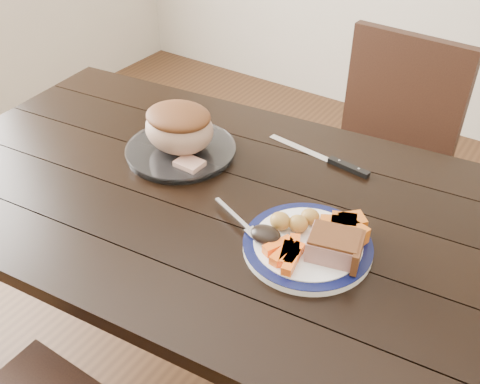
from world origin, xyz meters
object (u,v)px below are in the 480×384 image
Objects in this scene: dining_table at (219,222)px; serving_platter at (181,151)px; chair_far at (381,156)px; carving_knife at (336,162)px; roast_joint at (179,129)px; dinner_plate at (307,246)px; pork_slice at (334,246)px; fork at (241,222)px.

serving_platter reaches higher than dining_table.
serving_platter is at bearing 64.15° from chair_far.
roast_joint is at bearing -145.79° from carving_knife.
dinner_plate is 0.07m from pork_slice.
carving_knife is at bearing 27.31° from roast_joint.
dining_table is 8.72× the size of roast_joint.
roast_joint is at bearing 163.13° from dinner_plate.
pork_slice is at bearing -4.76° from dinner_plate.
chair_far reaches higher than serving_platter.
pork_slice is (0.17, -0.80, 0.27)m from chair_far.
roast_joint is at bearing 180.00° from serving_platter.
chair_far is at bearing 98.90° from carving_knife.
fork is (0.12, -0.08, 0.11)m from dining_table.
roast_joint reaches higher than serving_platter.
chair_far is 5.42× the size of fork.
dinner_plate is 0.50m from roast_joint.
serving_platter is at bearing -145.79° from carving_knife.
roast_joint is (-0.31, 0.17, 0.06)m from fork.
chair_far reaches higher than roast_joint.
dinner_plate is 2.65× the size of pork_slice.
chair_far is at bearing 60.84° from serving_platter.
roast_joint is 0.60× the size of carving_knife.
chair_far is 0.86m from pork_slice.
serving_platter is 1.72× the size of fork.
chair_far is at bearing 60.84° from roast_joint.
carving_knife is (-0.16, 0.34, -0.04)m from pork_slice.
roast_joint is (-0.36, -0.65, 0.31)m from chair_far.
roast_joint is (-0.47, 0.14, 0.07)m from dinner_plate.
serving_platter is 0.36m from fork.
carving_knife is (0.06, 0.36, -0.01)m from fork.
serving_platter reaches higher than dinner_plate.
carving_knife is (0.19, 0.28, 0.10)m from dining_table.
pork_slice is at bearing -15.50° from roast_joint.
fork is at bearing -28.28° from serving_platter.
chair_far reaches higher than pork_slice.
dining_table is 5.94× the size of dinner_plate.
pork_slice reaches higher than dining_table.
dinner_plate is at bearing -67.44° from carving_knife.
carving_knife is at bearing 27.31° from serving_platter.
chair_far is 2.90× the size of carving_knife.
fork is (0.31, -0.17, 0.01)m from serving_platter.
chair_far is at bearing 102.30° from pork_slice.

